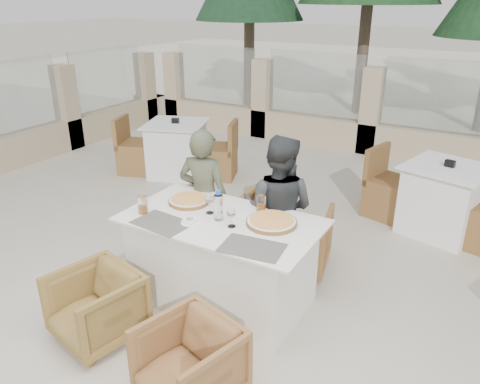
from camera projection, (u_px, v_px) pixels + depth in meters
The scene contains 23 objects.
ground at pixel (208, 300), 4.05m from camera, with size 80.00×80.00×0.00m, color #BDB4A1.
sand_patch at pixel (447, 76), 15.20m from camera, with size 30.00×16.00×0.01m, color #EFE0C3.
perimeter_wall_far at pixel (372, 105), 7.56m from camera, with size 10.00×0.34×1.60m, color #C8B18D, non-canonical shape.
perimeter_wall_left at pixel (13, 114), 7.02m from camera, with size 0.34×7.00×1.60m, color tan, non-canonical shape.
dining_table at pixel (222, 260), 3.92m from camera, with size 1.60×0.90×0.77m, color silver, non-canonical shape.
placemat_near_left at pixel (162, 223), 3.71m from camera, with size 0.45×0.30×0.00m, color #5A574D.
placemat_near_right at pixel (252, 248), 3.35m from camera, with size 0.45×0.30×0.00m, color #5C554E.
pizza_left at pixel (189, 200), 4.07m from camera, with size 0.36×0.36×0.05m, color #CA651B.
pizza_right at pixel (271, 221), 3.68m from camera, with size 0.40×0.40×0.05m, color #D25E1C.
water_bottle at pixel (218, 205), 3.72m from camera, with size 0.07×0.07×0.25m, color #A5BCD9.
wine_glass_centre at pixel (210, 203), 3.85m from camera, with size 0.08×0.08×0.18m, color silver, non-canonical shape.
wine_glass_near at pixel (232, 216), 3.62m from camera, with size 0.08×0.08×0.18m, color white, non-canonical shape.
beer_glass_left at pixel (143, 205), 3.85m from camera, with size 0.08×0.08×0.15m, color orange.
beer_glass_right at pixel (261, 204), 3.87m from camera, with size 0.08×0.08×0.15m, color #C56F1B.
olive_dish at pixel (190, 221), 3.70m from camera, with size 0.11×0.11×0.04m, color white, non-canonical shape.
armchair_far_left at pixel (215, 217), 4.86m from camera, with size 0.68×0.70×0.63m, color olive.
armchair_far_right at pixel (294, 238), 4.46m from camera, with size 0.65×0.67×0.61m, color olive.
armchair_near_left at pixel (96, 307), 3.52m from camera, with size 0.59×0.61×0.55m, color olive.
armchair_near_right at pixel (189, 363), 2.99m from camera, with size 0.57×0.59×0.53m, color brown.
diner_left at pixel (204, 199), 4.39m from camera, with size 0.49×0.32×1.35m, color #484C37.
diner_right at pixel (278, 210), 4.13m from camera, with size 0.67×0.52×1.37m, color #313436.
bg_table_a at pixel (177, 149), 6.77m from camera, with size 1.64×0.82×0.77m, color silver, non-canonical shape.
bg_table_b at pixel (443, 200), 5.08m from camera, with size 1.64×0.82×0.77m, color white, non-canonical shape.
Camera 1 is at (1.93, -2.77, 2.44)m, focal length 35.00 mm.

